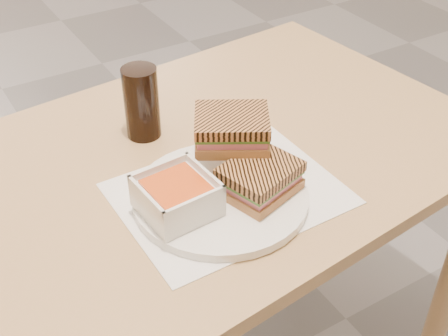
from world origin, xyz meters
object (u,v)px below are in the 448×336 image
panini_lower (260,179)px  cola_glass (142,103)px  main_table (181,211)px  soup_bowl (177,197)px  plate (221,196)px

panini_lower → cola_glass: (-0.08, 0.28, 0.03)m
main_table → panini_lower: 0.24m
main_table → soup_bowl: bearing=-117.3°
main_table → plate: (0.01, -0.13, 0.12)m
main_table → soup_bowl: (-0.07, -0.13, 0.16)m
soup_bowl → cola_glass: size_ratio=0.84×
main_table → cola_glass: size_ratio=8.91×
main_table → cola_glass: (-0.01, 0.12, 0.19)m
main_table → panini_lower: size_ratio=8.86×
panini_lower → cola_glass: bearing=106.2°
main_table → cola_glass: cola_glass is taller
soup_bowl → panini_lower: 0.14m
plate → cola_glass: (-0.02, 0.25, 0.06)m
main_table → plate: size_ratio=4.29×
plate → panini_lower: 0.07m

